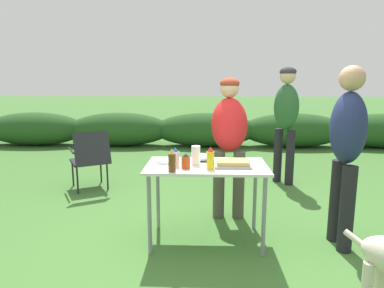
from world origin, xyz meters
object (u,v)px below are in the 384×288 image
object	(u,v)px
mustard_bottle	(210,159)
beer_bottle	(172,161)
standing_person_in_dark_puffer	(347,142)
paper_cup_stack	(196,155)
standing_person_with_beanie	(229,133)
camp_chair_green_behind_table	(90,157)
mixing_bowl	(202,157)
plate_stack	(168,161)
hot_sauce_bottle	(186,161)
food_tray	(233,164)
folding_table	(206,173)
mayo_bottle	(175,158)
standing_person_in_gray_fleece	(286,113)

from	to	relation	value
mustard_bottle	beer_bottle	world-z (taller)	same
standing_person_in_dark_puffer	paper_cup_stack	bearing A→B (deg)	-94.64
standing_person_with_beanie	camp_chair_green_behind_table	world-z (taller)	standing_person_with_beanie
mustard_bottle	camp_chair_green_behind_table	distance (m)	2.32
mixing_bowl	standing_person_in_dark_puffer	bearing A→B (deg)	-10.52
plate_stack	beer_bottle	size ratio (longest dim) A/B	1.08
beer_bottle	camp_chair_green_behind_table	bearing A→B (deg)	126.81
camp_chair_green_behind_table	mixing_bowl	bearing A→B (deg)	-69.39
hot_sauce_bottle	standing_person_with_beanie	distance (m)	0.93
food_tray	plate_stack	xyz separation A→B (m)	(-0.60, 0.13, -0.01)
beer_bottle	mustard_bottle	bearing A→B (deg)	16.71
folding_table	food_tray	xyz separation A→B (m)	(0.23, -0.05, 0.10)
mustard_bottle	paper_cup_stack	bearing A→B (deg)	129.97
mayo_bottle	standing_person_in_gray_fleece	distance (m)	2.45
paper_cup_stack	mixing_bowl	bearing A→B (deg)	73.18
beer_bottle	camp_chair_green_behind_table	xyz separation A→B (m)	(-1.29, 1.73, -0.37)
plate_stack	paper_cup_stack	bearing A→B (deg)	-16.68
folding_table	beer_bottle	bearing A→B (deg)	-138.90
hot_sauce_bottle	standing_person_with_beanie	world-z (taller)	standing_person_with_beanie
mustard_bottle	mayo_bottle	xyz separation A→B (m)	(-0.31, 0.08, -0.01)
standing_person_with_beanie	standing_person_in_gray_fleece	bearing A→B (deg)	55.27
standing_person_in_dark_puffer	plate_stack	bearing A→B (deg)	-97.16
hot_sauce_bottle	beer_bottle	world-z (taller)	beer_bottle
plate_stack	standing_person_in_dark_puffer	size ratio (longest dim) A/B	0.13
mustard_bottle	mayo_bottle	world-z (taller)	mustard_bottle
paper_cup_stack	camp_chair_green_behind_table	world-z (taller)	paper_cup_stack
folding_table	mixing_bowl	bearing A→B (deg)	102.51
hot_sauce_bottle	camp_chair_green_behind_table	world-z (taller)	hot_sauce_bottle
plate_stack	mixing_bowl	bearing A→B (deg)	18.58
paper_cup_stack	hot_sauce_bottle	xyz separation A→B (m)	(-0.08, -0.13, -0.02)
mayo_bottle	standing_person_with_beanie	xyz separation A→B (m)	(0.53, 0.75, 0.11)
camp_chair_green_behind_table	standing_person_in_dark_puffer	bearing A→B (deg)	-58.02
folding_table	standing_person_in_dark_puffer	world-z (taller)	standing_person_in_dark_puffer
mixing_bowl	standing_person_in_gray_fleece	bearing A→B (deg)	55.47
plate_stack	hot_sauce_bottle	bearing A→B (deg)	-49.43
hot_sauce_bottle	beer_bottle	distance (m)	0.16
mustard_bottle	standing_person_in_gray_fleece	world-z (taller)	standing_person_in_gray_fleece
paper_cup_stack	mustard_bottle	xyz separation A→B (m)	(0.13, -0.15, 0.01)
mixing_bowl	standing_person_with_beanie	bearing A→B (deg)	59.35
standing_person_with_beanie	standing_person_in_dark_puffer	distance (m)	1.21
folding_table	camp_chair_green_behind_table	distance (m)	2.17
beer_bottle	standing_person_in_dark_puffer	size ratio (longest dim) A/B	0.12
mixing_bowl	food_tray	bearing A→B (deg)	-40.66
plate_stack	mixing_bowl	world-z (taller)	mixing_bowl
folding_table	camp_chair_green_behind_table	size ratio (longest dim) A/B	1.32
food_tray	beer_bottle	world-z (taller)	beer_bottle
food_tray	camp_chair_green_behind_table	distance (m)	2.39
folding_table	food_tray	bearing A→B (deg)	-12.16
mustard_bottle	standing_person_in_gray_fleece	bearing A→B (deg)	61.70
beer_bottle	standing_person_with_beanie	world-z (taller)	standing_person_with_beanie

